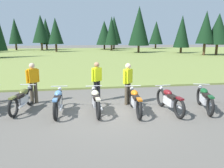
% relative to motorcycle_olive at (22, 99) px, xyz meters
% --- Properties ---
extents(ground_plane, '(140.00, 140.00, 0.00)m').
position_rel_motorcycle_olive_xyz_m(ground_plane, '(3.35, -0.60, -0.44)').
color(ground_plane, '#605B54').
extents(grass_moorland, '(80.00, 44.00, 0.10)m').
position_rel_motorcycle_olive_xyz_m(grass_moorland, '(3.35, 25.10, -0.39)').
color(grass_moorland, olive).
rests_on(grass_moorland, ground).
extents(forest_treeline, '(38.91, 23.60, 7.73)m').
position_rel_motorcycle_olive_xyz_m(forest_treeline, '(6.19, 34.21, 3.52)').
color(forest_treeline, '#47331E').
rests_on(forest_treeline, ground).
extents(motorcycle_olive, '(0.68, 2.08, 0.88)m').
position_rel_motorcycle_olive_xyz_m(motorcycle_olive, '(0.00, 0.00, 0.00)').
color(motorcycle_olive, black).
rests_on(motorcycle_olive, ground).
extents(motorcycle_sky_blue, '(0.62, 2.10, 0.88)m').
position_rel_motorcycle_olive_xyz_m(motorcycle_sky_blue, '(1.32, -0.49, 0.00)').
color(motorcycle_sky_blue, black).
rests_on(motorcycle_sky_blue, ground).
extents(motorcycle_cream, '(0.62, 2.10, 0.88)m').
position_rel_motorcycle_olive_xyz_m(motorcycle_cream, '(2.65, -0.65, 0.00)').
color(motorcycle_cream, black).
rests_on(motorcycle_cream, ground).
extents(motorcycle_orange, '(0.62, 2.10, 0.88)m').
position_rel_motorcycle_olive_xyz_m(motorcycle_orange, '(4.05, -0.87, 0.00)').
color(motorcycle_orange, black).
rests_on(motorcycle_orange, ground).
extents(motorcycle_maroon, '(0.62, 2.10, 0.88)m').
position_rel_motorcycle_olive_xyz_m(motorcycle_maroon, '(5.31, -0.97, 0.00)').
color(motorcycle_maroon, black).
rests_on(motorcycle_maroon, ground).
extents(motorcycle_british_green, '(0.81, 2.05, 0.88)m').
position_rel_motorcycle_olive_xyz_m(motorcycle_british_green, '(6.69, -0.96, 0.00)').
color(motorcycle_british_green, black).
rests_on(motorcycle_british_green, ground).
extents(rider_in_hivis_vest, '(0.42, 0.41, 1.67)m').
position_rel_motorcycle_olive_xyz_m(rider_in_hivis_vest, '(4.02, 0.19, 0.51)').
color(rider_in_hivis_vest, '#4C4233').
rests_on(rider_in_hivis_vest, ground).
extents(rider_near_row_end, '(0.47, 0.38, 1.67)m').
position_rel_motorcycle_olive_xyz_m(rider_near_row_end, '(0.25, 0.91, 0.51)').
color(rider_near_row_end, '#4C4233').
rests_on(rider_near_row_end, ground).
extents(rider_checking_bike, '(0.46, 0.39, 1.67)m').
position_rel_motorcycle_olive_xyz_m(rider_checking_bike, '(2.83, 0.82, 0.51)').
color(rider_checking_bike, black).
rests_on(rider_checking_bike, ground).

